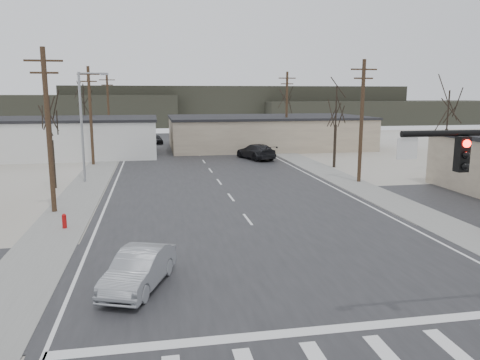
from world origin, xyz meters
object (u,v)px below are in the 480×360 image
(sedan_crossing, at_px, (139,269))
(car_far_a, at_px, (256,151))
(fire_hydrant, at_px, (64,221))
(car_far_b, at_px, (156,139))

(sedan_crossing, height_order, car_far_a, car_far_a)
(fire_hydrant, distance_m, sedan_crossing, 9.79)
(sedan_crossing, bearing_deg, fire_hydrant, 136.00)
(fire_hydrant, height_order, sedan_crossing, sedan_crossing)
(car_far_a, bearing_deg, car_far_b, -77.36)
(sedan_crossing, relative_size, car_far_a, 0.75)
(fire_hydrant, bearing_deg, car_far_a, 57.01)
(car_far_a, height_order, car_far_b, car_far_a)
(fire_hydrant, xyz_separation_m, car_far_a, (16.17, 24.92, 0.45))
(sedan_crossing, distance_m, car_far_b, 52.63)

